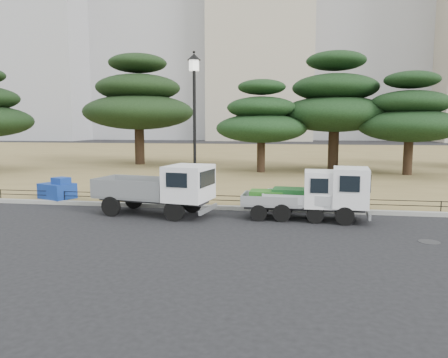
% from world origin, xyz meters
% --- Properties ---
extents(ground, '(220.00, 220.00, 0.00)m').
position_xyz_m(ground, '(0.00, 0.00, 0.00)').
color(ground, black).
extents(lawn, '(120.00, 56.00, 0.15)m').
position_xyz_m(lawn, '(0.00, 30.60, 0.07)').
color(lawn, olive).
rests_on(lawn, ground).
extents(curb, '(120.00, 0.25, 0.16)m').
position_xyz_m(curb, '(0.00, 2.60, 0.08)').
color(curb, gray).
rests_on(curb, ground).
extents(truck_large, '(4.56, 2.38, 1.89)m').
position_xyz_m(truck_large, '(-2.26, 1.18, 1.05)').
color(truck_large, black).
rests_on(truck_large, ground).
extents(truck_kei_front, '(3.30, 1.48, 1.73)m').
position_xyz_m(truck_kei_front, '(2.73, 1.35, 0.86)').
color(truck_kei_front, black).
rests_on(truck_kei_front, ground).
extents(truck_kei_rear, '(3.68, 1.83, 1.87)m').
position_xyz_m(truck_kei_rear, '(3.69, 1.33, 0.93)').
color(truck_kei_rear, black).
rests_on(truck_kei_rear, ground).
extents(street_lamp, '(0.53, 0.53, 5.96)m').
position_xyz_m(street_lamp, '(-1.34, 2.90, 4.18)').
color(street_lamp, black).
rests_on(street_lamp, lawn).
extents(pipe_fence, '(38.00, 0.04, 0.40)m').
position_xyz_m(pipe_fence, '(0.00, 2.75, 0.44)').
color(pipe_fence, black).
rests_on(pipe_fence, lawn).
extents(tarp_pile, '(1.71, 1.52, 0.94)m').
position_xyz_m(tarp_pile, '(-7.55, 3.18, 0.53)').
color(tarp_pile, navy).
rests_on(tarp_pile, lawn).
extents(manhole, '(0.60, 0.60, 0.01)m').
position_xyz_m(manhole, '(6.50, -1.20, 0.01)').
color(manhole, '#2D2D30').
rests_on(manhole, ground).
extents(pine_west_near, '(8.81, 8.81, 8.81)m').
position_xyz_m(pine_west_near, '(-9.93, 19.85, 5.23)').
color(pine_west_near, black).
rests_on(pine_west_near, lawn).
extents(pine_center_left, '(6.09, 6.09, 6.20)m').
position_xyz_m(pine_center_left, '(0.34, 15.35, 3.73)').
color(pine_center_left, black).
rests_on(pine_center_left, lawn).
extents(pine_center_right, '(7.70, 7.70, 8.17)m').
position_xyz_m(pine_center_right, '(5.25, 17.14, 4.89)').
color(pine_center_right, black).
rests_on(pine_center_right, lawn).
extents(pine_east_near, '(6.48, 6.48, 6.55)m').
position_xyz_m(pine_east_near, '(9.77, 15.29, 3.93)').
color(pine_east_near, black).
rests_on(pine_east_near, lawn).
extents(tower_center_left, '(22.00, 20.00, 55.00)m').
position_xyz_m(tower_center_left, '(-5.00, 85.00, 27.50)').
color(tower_center_left, '#AAA08C').
rests_on(tower_center_left, ground).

